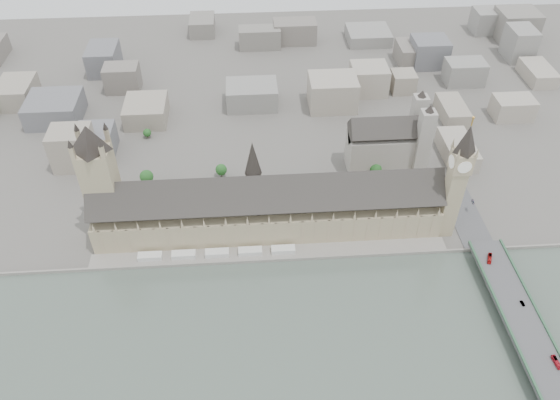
{
  "coord_description": "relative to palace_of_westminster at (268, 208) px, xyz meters",
  "views": [
    {
      "loc": [
        -12.16,
        -290.82,
        305.59
      ],
      "look_at": [
        9.61,
        22.08,
        28.62
      ],
      "focal_mm": 35.0,
      "sensor_mm": 36.0,
      "label": 1
    }
  ],
  "objects": [
    {
      "name": "elizabeth_tower",
      "position": [
        138.0,
        -11.7,
        35.38
      ],
      "size": [
        17.0,
        17.0,
        107.5
      ],
      "color": "gray",
      "rests_on": "ground"
    },
    {
      "name": "central_tower",
      "position": [
        -10.0,
        6.3,
        35.21
      ],
      "size": [
        13.0,
        13.0,
        48.0
      ],
      "color": "#9A8C6A",
      "rests_on": "ground"
    },
    {
      "name": "victoria_tower",
      "position": [
        -122.0,
        6.3,
        32.5
      ],
      "size": [
        30.0,
        30.0,
        100.0
      ],
      "color": "gray",
      "rests_on": "ground"
    },
    {
      "name": "embankment_wall",
      "position": [
        0.0,
        -34.7,
        -21.21
      ],
      "size": [
        600.0,
        1.5,
        3.0
      ],
      "primitive_type": "cube",
      "color": "gray",
      "rests_on": "ground"
    },
    {
      "name": "terrace_tents",
      "position": [
        -40.0,
        -26.7,
        -18.71
      ],
      "size": [
        118.0,
        7.0,
        4.0
      ],
      "color": "silver",
      "rests_on": "river_terrace"
    },
    {
      "name": "car_silver",
      "position": [
        166.49,
        -93.77,
        -11.73
      ],
      "size": [
        2.08,
        4.59,
        1.46
      ],
      "primitive_type": "imported",
      "rotation": [
        0.0,
        0.0,
        0.12
      ],
      "color": "gray",
      "rests_on": "westminster_bridge"
    },
    {
      "name": "ground",
      "position": [
        0.0,
        -19.7,
        -22.71
      ],
      "size": [
        900.0,
        900.0,
        0.0
      ],
      "primitive_type": "plane",
      "color": "#595651",
      "rests_on": "ground"
    },
    {
      "name": "westminster_abbey",
      "position": [
        110.92,
        75.3,
        2.38
      ],
      "size": [
        68.0,
        36.0,
        64.0
      ],
      "color": "gray",
      "rests_on": "ground"
    },
    {
      "name": "park_trees",
      "position": [
        -10.0,
        40.3,
        -15.21
      ],
      "size": [
        110.0,
        30.0,
        15.0
      ],
      "primitive_type": null,
      "color": "#1B4D1C",
      "rests_on": "ground"
    },
    {
      "name": "red_bus_north",
      "position": [
        158.69,
        -52.92,
        -11.05
      ],
      "size": [
        6.19,
        10.22,
        2.82
      ],
      "primitive_type": "imported",
      "rotation": [
        0.0,
        0.0,
        -0.41
      ],
      "color": "red",
      "rests_on": "westminster_bridge"
    },
    {
      "name": "bridge_parapets",
      "position": [
        162.0,
        -151.7,
        -11.88
      ],
      "size": [
        25.0,
        235.0,
        1.15
      ],
      "primitive_type": null,
      "color": "#335D3F",
      "rests_on": "westminster_bridge"
    },
    {
      "name": "river_terrace",
      "position": [
        0.0,
        -27.2,
        -21.71
      ],
      "size": [
        270.0,
        15.0,
        2.0
      ],
      "primitive_type": "cube",
      "color": "gray",
      "rests_on": "ground"
    },
    {
      "name": "palace_of_westminster",
      "position": [
        0.0,
        0.0,
        0.0
      ],
      "size": [
        265.0,
        40.73,
        55.44
      ],
      "color": "gray",
      "rests_on": "ground"
    },
    {
      "name": "car_approach",
      "position": [
        167.7,
        9.19,
        -11.75
      ],
      "size": [
        2.63,
        5.06,
        1.4
      ],
      "primitive_type": "imported",
      "rotation": [
        0.0,
        0.0,
        -0.14
      ],
      "color": "gray",
      "rests_on": "westminster_bridge"
    },
    {
      "name": "westminster_bridge",
      "position": [
        162.0,
        -107.2,
        -17.58
      ],
      "size": [
        25.0,
        325.0,
        10.25
      ],
      "primitive_type": "cube",
      "color": "#474749",
      "rests_on": "ground"
    },
    {
      "name": "city_skyline_inland",
      "position": [
        0.0,
        225.3,
        -3.71
      ],
      "size": [
        720.0,
        360.0,
        38.0
      ],
      "primitive_type": null,
      "color": "gray",
      "rests_on": "ground"
    },
    {
      "name": "red_bus_south",
      "position": [
        168.78,
        -139.13,
        -11.11
      ],
      "size": [
        2.7,
        9.73,
        2.68
      ],
      "primitive_type": "imported",
      "rotation": [
        0.0,
        0.0,
        0.05
      ],
      "color": "red",
      "rests_on": "westminster_bridge"
    }
  ]
}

